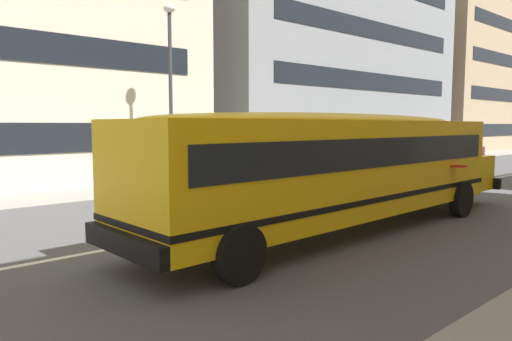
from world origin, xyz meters
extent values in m
plane|color=#4C4C4F|center=(0.00, 0.00, 0.00)|extent=(400.00, 400.00, 0.00)
cube|color=gray|center=(0.00, 7.54, 0.01)|extent=(120.00, 3.00, 0.01)
cube|color=silver|center=(0.00, 0.00, 0.00)|extent=(110.00, 0.16, 0.01)
cube|color=yellow|center=(-1.08, -1.98, 1.47)|extent=(10.18, 2.53, 2.03)
cube|color=yellow|center=(4.73, -1.85, 0.97)|extent=(1.52, 1.97, 1.01)
cube|color=black|center=(5.46, -1.83, 0.63)|extent=(0.24, 2.31, 0.33)
cube|color=black|center=(-6.22, -2.09, 0.63)|extent=(0.24, 2.31, 0.33)
cube|color=black|center=(-1.08, -1.98, 1.84)|extent=(9.58, 2.56, 0.59)
cube|color=black|center=(-1.08, -1.98, 0.88)|extent=(10.20, 2.56, 0.11)
ellipsoid|color=yellow|center=(-1.08, -1.98, 2.49)|extent=(9.77, 2.34, 0.33)
cylinder|color=red|center=(2.20, -3.22, 1.37)|extent=(0.41, 0.41, 0.03)
cylinder|color=black|center=(2.75, -0.74, 0.46)|extent=(0.93, 0.28, 0.92)
cylinder|color=black|center=(2.80, -3.04, 0.46)|extent=(0.93, 0.28, 0.92)
cylinder|color=black|center=(-4.95, -0.91, 0.46)|extent=(0.93, 0.28, 0.92)
cylinder|color=black|center=(-4.90, -3.22, 0.46)|extent=(0.93, 0.28, 0.92)
cube|color=maroon|center=(19.87, 4.96, 0.65)|extent=(3.97, 1.88, 0.70)
cube|color=black|center=(19.72, 4.95, 1.32)|extent=(2.27, 1.66, 0.64)
cylinder|color=black|center=(21.13, 5.87, 0.30)|extent=(0.61, 0.21, 0.60)
cylinder|color=black|center=(21.21, 4.17, 0.30)|extent=(0.61, 0.21, 0.60)
cylinder|color=black|center=(18.53, 5.75, 0.30)|extent=(0.61, 0.21, 0.60)
cylinder|color=black|center=(18.61, 4.05, 0.30)|extent=(0.61, 0.21, 0.60)
cube|color=navy|center=(11.06, 4.73, 0.65)|extent=(3.92, 1.74, 0.70)
cube|color=black|center=(10.91, 4.73, 1.32)|extent=(2.22, 1.58, 0.64)
cylinder|color=black|center=(12.36, 5.57, 0.30)|extent=(0.60, 0.19, 0.60)
cylinder|color=black|center=(12.35, 3.87, 0.30)|extent=(0.60, 0.19, 0.60)
cylinder|color=black|center=(9.76, 5.60, 0.30)|extent=(0.60, 0.19, 0.60)
cylinder|color=black|center=(9.75, 3.90, 0.30)|extent=(0.60, 0.19, 0.60)
cylinder|color=#38383D|center=(0.14, 6.84, 3.25)|extent=(0.14, 0.14, 6.50)
ellipsoid|color=silver|center=(0.14, 6.84, 6.65)|extent=(0.44, 0.44, 0.30)
cube|color=black|center=(-5.14, 9.02, 1.92)|extent=(14.99, 0.04, 1.10)
cube|color=gray|center=(16.46, 14.34, 6.40)|extent=(21.09, 10.60, 12.80)
cube|color=black|center=(16.46, 9.02, 1.92)|extent=(17.71, 0.04, 1.10)
cube|color=black|center=(16.46, 9.02, 5.12)|extent=(17.71, 0.04, 1.10)
cube|color=black|center=(16.46, 9.02, 8.32)|extent=(17.71, 0.04, 1.10)
cube|color=tan|center=(37.16, 15.70, 8.00)|extent=(16.01, 13.32, 16.00)
cube|color=black|center=(37.16, 9.02, 1.92)|extent=(13.44, 0.04, 1.10)
cube|color=black|center=(37.16, 9.02, 5.12)|extent=(13.44, 0.04, 1.10)
cube|color=black|center=(37.16, 9.02, 8.32)|extent=(13.44, 0.04, 1.10)
cube|color=black|center=(37.16, 9.02, 11.52)|extent=(13.44, 0.04, 1.10)
camera|label=1|loc=(-9.33, -8.54, 2.40)|focal=33.05mm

